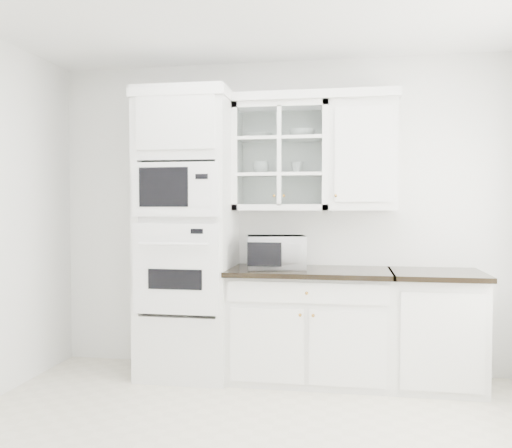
# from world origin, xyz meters

# --- Properties ---
(room_shell) EXTENTS (4.00, 3.50, 2.70)m
(room_shell) POSITION_xyz_m (0.00, 0.43, 1.78)
(room_shell) COLOR white
(room_shell) RESTS_ON ground
(oven_column) EXTENTS (0.76, 0.68, 2.40)m
(oven_column) POSITION_xyz_m (-0.75, 1.42, 1.20)
(oven_column) COLOR white
(oven_column) RESTS_ON ground
(base_cabinet_run) EXTENTS (1.32, 0.67, 0.92)m
(base_cabinet_run) POSITION_xyz_m (0.28, 1.45, 0.46)
(base_cabinet_run) COLOR white
(base_cabinet_run) RESTS_ON ground
(extra_base_cabinet) EXTENTS (0.72, 0.67, 0.92)m
(extra_base_cabinet) POSITION_xyz_m (1.28, 1.45, 0.46)
(extra_base_cabinet) COLOR white
(extra_base_cabinet) RESTS_ON ground
(upper_cabinet_glass) EXTENTS (0.80, 0.33, 0.90)m
(upper_cabinet_glass) POSITION_xyz_m (0.03, 1.58, 1.85)
(upper_cabinet_glass) COLOR white
(upper_cabinet_glass) RESTS_ON room_shell
(upper_cabinet_solid) EXTENTS (0.55, 0.33, 0.90)m
(upper_cabinet_solid) POSITION_xyz_m (0.71, 1.58, 1.85)
(upper_cabinet_solid) COLOR white
(upper_cabinet_solid) RESTS_ON room_shell
(crown_molding) EXTENTS (2.14, 0.38, 0.07)m
(crown_molding) POSITION_xyz_m (-0.07, 1.56, 2.33)
(crown_molding) COLOR white
(crown_molding) RESTS_ON room_shell
(countertop_microwave) EXTENTS (0.54, 0.47, 0.27)m
(countertop_microwave) POSITION_xyz_m (0.00, 1.43, 1.06)
(countertop_microwave) COLOR white
(countertop_microwave) RESTS_ON base_cabinet_run
(bowl_a) EXTENTS (0.24, 0.24, 0.05)m
(bowl_a) POSITION_xyz_m (-0.15, 1.57, 2.03)
(bowl_a) COLOR white
(bowl_a) RESTS_ON upper_cabinet_glass
(bowl_b) EXTENTS (0.22, 0.22, 0.07)m
(bowl_b) POSITION_xyz_m (0.20, 1.57, 2.04)
(bowl_b) COLOR white
(bowl_b) RESTS_ON upper_cabinet_glass
(cup_a) EXTENTS (0.15, 0.15, 0.11)m
(cup_a) POSITION_xyz_m (-0.15, 1.60, 1.76)
(cup_a) COLOR white
(cup_a) RESTS_ON upper_cabinet_glass
(cup_b) EXTENTS (0.12, 0.12, 0.10)m
(cup_b) POSITION_xyz_m (0.16, 1.60, 1.76)
(cup_b) COLOR white
(cup_b) RESTS_ON upper_cabinet_glass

